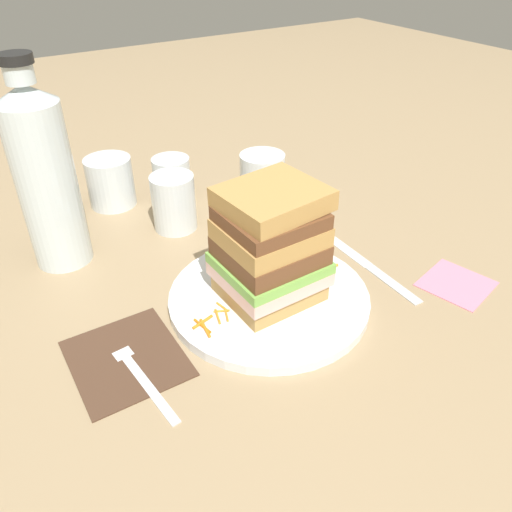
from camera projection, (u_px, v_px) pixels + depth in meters
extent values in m
plane|color=#9E8460|center=(276.00, 304.00, 0.64)|extent=(3.00, 3.00, 0.00)
cylinder|color=white|center=(269.00, 298.00, 0.64)|extent=(0.25, 0.25, 0.01)
cube|color=tan|center=(269.00, 286.00, 0.63)|extent=(0.11, 0.10, 0.02)
cube|color=beige|center=(269.00, 273.00, 0.62)|extent=(0.12, 0.11, 0.02)
cube|color=#7AB74C|center=(270.00, 263.00, 0.61)|extent=(0.12, 0.11, 0.01)
cube|color=brown|center=(270.00, 250.00, 0.60)|extent=(0.11, 0.10, 0.02)
cube|color=tan|center=(270.00, 233.00, 0.58)|extent=(0.11, 0.10, 0.02)
cube|color=brown|center=(270.00, 217.00, 0.57)|extent=(0.11, 0.10, 0.02)
cube|color=tan|center=(269.00, 200.00, 0.56)|extent=(0.12, 0.11, 0.03)
cylinder|color=orange|center=(222.00, 311.00, 0.61)|extent=(0.02, 0.01, 0.00)
cylinder|color=orange|center=(202.00, 325.00, 0.58)|extent=(0.01, 0.03, 0.00)
cylinder|color=orange|center=(218.00, 316.00, 0.60)|extent=(0.01, 0.03, 0.00)
cylinder|color=orange|center=(225.00, 314.00, 0.60)|extent=(0.01, 0.02, 0.00)
cylinder|color=orange|center=(203.00, 322.00, 0.59)|extent=(0.03, 0.01, 0.00)
cylinder|color=orange|center=(222.00, 307.00, 0.61)|extent=(0.01, 0.02, 0.00)
cylinder|color=orange|center=(205.00, 328.00, 0.58)|extent=(0.01, 0.03, 0.00)
cylinder|color=orange|center=(328.00, 270.00, 0.67)|extent=(0.02, 0.02, 0.00)
cylinder|color=orange|center=(313.00, 272.00, 0.67)|extent=(0.03, 0.01, 0.00)
cylinder|color=orange|center=(331.00, 265.00, 0.68)|extent=(0.02, 0.01, 0.00)
cylinder|color=orange|center=(307.00, 264.00, 0.69)|extent=(0.03, 0.01, 0.00)
cylinder|color=orange|center=(310.00, 273.00, 0.67)|extent=(0.02, 0.01, 0.00)
cube|color=#4C3323|center=(126.00, 358.00, 0.56)|extent=(0.12, 0.13, 0.00)
cube|color=silver|center=(150.00, 386.00, 0.52)|extent=(0.02, 0.11, 0.00)
cube|color=silver|center=(123.00, 352.00, 0.56)|extent=(0.02, 0.02, 0.00)
cylinder|color=silver|center=(119.00, 335.00, 0.59)|extent=(0.01, 0.04, 0.00)
cylinder|color=silver|center=(114.00, 337.00, 0.58)|extent=(0.01, 0.04, 0.00)
cylinder|color=silver|center=(110.00, 339.00, 0.58)|extent=(0.01, 0.04, 0.00)
cylinder|color=silver|center=(105.00, 341.00, 0.58)|extent=(0.01, 0.04, 0.00)
cube|color=silver|center=(393.00, 283.00, 0.67)|extent=(0.02, 0.10, 0.00)
cube|color=silver|center=(345.00, 248.00, 0.74)|extent=(0.02, 0.11, 0.00)
cylinder|color=white|center=(262.00, 179.00, 0.84)|extent=(0.07, 0.07, 0.08)
cylinder|color=orange|center=(262.00, 184.00, 0.84)|extent=(0.07, 0.07, 0.07)
cylinder|color=silver|center=(48.00, 188.00, 0.66)|extent=(0.08, 0.08, 0.22)
cone|color=silver|center=(24.00, 93.00, 0.59)|extent=(0.08, 0.08, 0.02)
cylinder|color=silver|center=(19.00, 74.00, 0.58)|extent=(0.03, 0.03, 0.02)
cylinder|color=black|center=(15.00, 58.00, 0.57)|extent=(0.04, 0.04, 0.01)
cylinder|color=silver|center=(174.00, 202.00, 0.77)|extent=(0.07, 0.07, 0.09)
cylinder|color=silver|center=(172.00, 180.00, 0.85)|extent=(0.06, 0.06, 0.07)
cylinder|color=silver|center=(111.00, 182.00, 0.83)|extent=(0.08, 0.08, 0.08)
cube|color=pink|center=(456.00, 284.00, 0.67)|extent=(0.10, 0.10, 0.00)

